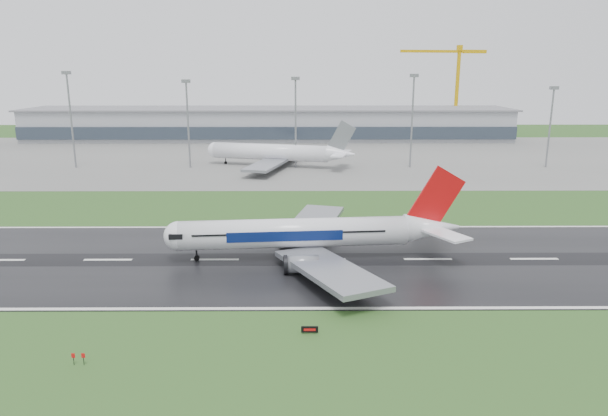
{
  "coord_description": "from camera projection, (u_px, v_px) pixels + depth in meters",
  "views": [
    {
      "loc": [
        16.11,
        -97.35,
        34.63
      ],
      "look_at": [
        16.79,
        12.0,
        7.0
      ],
      "focal_mm": 32.45,
      "sensor_mm": 36.0,
      "label": 1
    }
  ],
  "objects": [
    {
      "name": "floodmast_1",
      "position": [
        71.0,
        122.0,
        195.28
      ],
      "size": [
        0.64,
        0.64,
        32.97
      ],
      "primitive_type": "cylinder",
      "color": "gray",
      "rests_on": "ground"
    },
    {
      "name": "main_airliner",
      "position": [
        315.0,
        215.0,
        102.12
      ],
      "size": [
        59.84,
        57.42,
        16.43
      ],
      "primitive_type": null,
      "rotation": [
        0.0,
        0.0,
        0.08
      ],
      "color": "white",
      "rests_on": "runway"
    },
    {
      "name": "floodmast_3",
      "position": [
        296.0,
        125.0,
        196.01
      ],
      "size": [
        0.64,
        0.64,
        31.01
      ],
      "primitive_type": "cylinder",
      "color": "gray",
      "rests_on": "ground"
    },
    {
      "name": "floodmast_5",
      "position": [
        550.0,
        129.0,
        196.96
      ],
      "size": [
        0.64,
        0.64,
        27.76
      ],
      "primitive_type": "cylinder",
      "color": "gray",
      "rests_on": "ground"
    },
    {
      "name": "floodmast_4",
      "position": [
        412.0,
        123.0,
        196.14
      ],
      "size": [
        0.64,
        0.64,
        32.01
      ],
      "primitive_type": "cylinder",
      "color": "gray",
      "rests_on": "ground"
    },
    {
      "name": "parked_airliner",
      "position": [
        276.0,
        144.0,
        199.86
      ],
      "size": [
        68.73,
        65.95,
        16.69
      ],
      "primitive_type": null,
      "rotation": [
        0.0,
        0.0,
        -0.26
      ],
      "color": "white",
      "rests_on": "apron"
    },
    {
      "name": "tower_crane",
      "position": [
        457.0,
        91.0,
        291.55
      ],
      "size": [
        47.26,
        11.3,
        46.77
      ],
      "primitive_type": null,
      "rotation": [
        0.0,
        0.0,
        0.18
      ],
      "color": "#D59D08",
      "rests_on": "ground"
    },
    {
      "name": "terminal",
      "position": [
        269.0,
        124.0,
        280.29
      ],
      "size": [
        240.0,
        36.0,
        15.0
      ],
      "primitive_type": "cube",
      "color": "gray",
      "rests_on": "ground"
    },
    {
      "name": "runway_sign",
      "position": [
        310.0,
        330.0,
        74.06
      ],
      "size": [
        2.31,
        0.58,
        1.04
      ],
      "primitive_type": null,
      "rotation": [
        0.0,
        0.0,
        -0.14
      ],
      "color": "black",
      "rests_on": "ground"
    },
    {
      "name": "runway",
      "position": [
        215.0,
        260.0,
        102.75
      ],
      "size": [
        400.0,
        45.0,
        0.1
      ],
      "primitive_type": "cube",
      "color": "black",
      "rests_on": "ground"
    },
    {
      "name": "apron",
      "position": [
        261.0,
        157.0,
        223.95
      ],
      "size": [
        400.0,
        130.0,
        0.08
      ],
      "primitive_type": "cube",
      "color": "slate",
      "rests_on": "ground"
    },
    {
      "name": "floodmast_2",
      "position": [
        188.0,
        126.0,
        195.89
      ],
      "size": [
        0.64,
        0.64,
        30.09
      ],
      "primitive_type": "cylinder",
      "color": "gray",
      "rests_on": "ground"
    },
    {
      "name": "ground",
      "position": [
        215.0,
        260.0,
        102.77
      ],
      "size": [
        520.0,
        520.0,
        0.0
      ],
      "primitive_type": "plane",
      "color": "#264C1B",
      "rests_on": "ground"
    }
  ]
}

